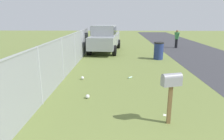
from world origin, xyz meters
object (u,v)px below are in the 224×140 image
(pickup_truck, at_px, (105,38))
(pedestrian, at_px, (177,38))
(trash_bin, at_px, (159,51))
(mailbox, at_px, (171,84))

(pickup_truck, bearing_deg, pedestrian, 114.32)
(trash_bin, height_order, pedestrian, pedestrian)
(mailbox, xyz_separation_m, pedestrian, (13.24, -3.96, -0.17))
(pickup_truck, distance_m, pedestrian, 6.65)
(pedestrian, bearing_deg, pickup_truck, -11.15)
(trash_bin, distance_m, pedestrian, 5.70)
(pickup_truck, distance_m, trash_bin, 4.69)
(trash_bin, bearing_deg, pedestrian, -27.23)
(mailbox, height_order, pedestrian, pedestrian)
(mailbox, distance_m, trash_bin, 8.31)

